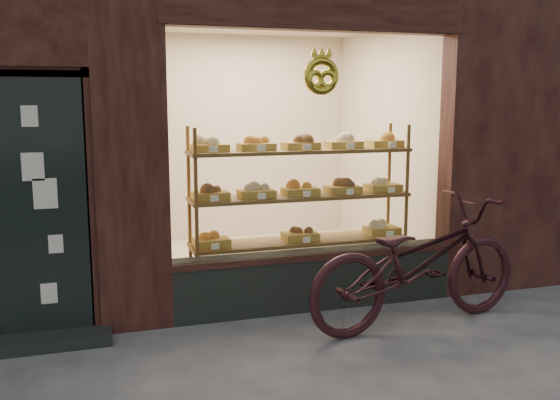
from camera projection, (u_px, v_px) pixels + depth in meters
name	position (u px, v px, depth m)	size (l,w,h in m)	color
display_shelf	(300.00, 207.00, 6.16)	(2.20, 0.45, 1.70)	brown
bicycle	(417.00, 262.00, 5.37)	(0.74, 2.13, 1.12)	black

